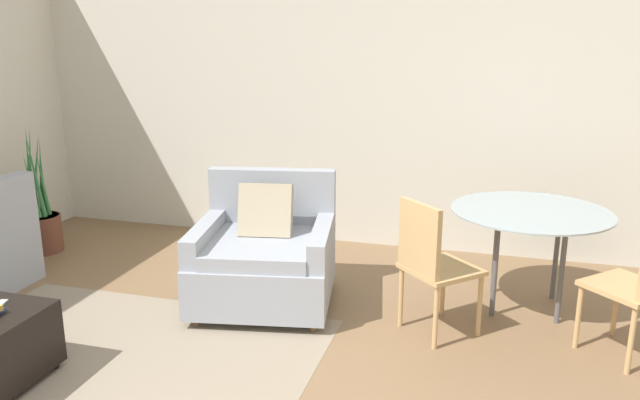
{
  "coord_description": "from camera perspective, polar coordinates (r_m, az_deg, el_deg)",
  "views": [
    {
      "loc": [
        1.02,
        -2.1,
        1.9
      ],
      "look_at": [
        -0.16,
        2.06,
        0.75
      ],
      "focal_mm": 35.0,
      "sensor_mm": 36.0,
      "label": 1
    }
  ],
  "objects": [
    {
      "name": "dining_chair_near_left",
      "position": [
        4.04,
        10.12,
        -5.37
      ],
      "size": [
        0.59,
        0.59,
        0.9
      ],
      "color": "tan",
      "rests_on": "ground_plane"
    },
    {
      "name": "wall_back",
      "position": [
        5.62,
        5.33,
        9.49
      ],
      "size": [
        12.0,
        0.06,
        2.75
      ],
      "color": "beige",
      "rests_on": "ground_plane"
    },
    {
      "name": "armchair",
      "position": [
        4.53,
        -5.06,
        -5.19
      ],
      "size": [
        1.11,
        1.09,
        0.92
      ],
      "color": "#999EA8",
      "rests_on": "ground_plane"
    },
    {
      "name": "dining_table",
      "position": [
        4.58,
        18.67,
        -1.85
      ],
      "size": [
        1.1,
        1.1,
        0.72
      ],
      "color": "#99A8AD",
      "rests_on": "ground_plane"
    },
    {
      "name": "area_rug",
      "position": [
        4.08,
        -18.32,
        -13.67
      ],
      "size": [
        2.41,
        1.77,
        0.01
      ],
      "color": "gray",
      "rests_on": "ground_plane"
    },
    {
      "name": "potted_plant",
      "position": [
        6.12,
        -24.17,
        -1.7
      ],
      "size": [
        0.34,
        0.34,
        1.13
      ],
      "color": "brown",
      "rests_on": "ground_plane"
    }
  ]
}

